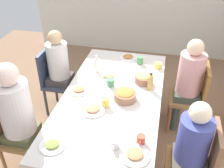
{
  "coord_description": "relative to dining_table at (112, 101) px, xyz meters",
  "views": [
    {
      "loc": [
        2.2,
        0.48,
        2.37
      ],
      "look_at": [
        0.0,
        0.0,
        0.87
      ],
      "focal_mm": 42.1,
      "sensor_mm": 36.0,
      "label": 1
    }
  ],
  "objects": [
    {
      "name": "ground_plane",
      "position": [
        0.0,
        0.0,
        -0.66
      ],
      "size": [
        6.11,
        6.11,
        0.0
      ],
      "primitive_type": "plane",
      "color": "#866349"
    },
    {
      "name": "dining_table",
      "position": [
        0.0,
        0.0,
        0.0
      ],
      "size": [
        2.07,
        1.03,
        0.72
      ],
      "color": "silver",
      "rests_on": "ground_plane"
    },
    {
      "name": "chair_0",
      "position": [
        0.52,
        -0.9,
        -0.14
      ],
      "size": [
        0.4,
        0.4,
        0.9
      ],
      "color": "olive",
      "rests_on": "ground_plane"
    },
    {
      "name": "person_0",
      "position": [
        0.52,
        -0.81,
        0.12
      ],
      "size": [
        0.32,
        0.32,
        1.3
      ],
      "color": "brown",
      "rests_on": "ground_plane"
    },
    {
      "name": "chair_1",
      "position": [
        0.52,
        0.9,
        -0.14
      ],
      "size": [
        0.4,
        0.4,
        0.9
      ],
      "color": "olive",
      "rests_on": "ground_plane"
    },
    {
      "name": "person_1",
      "position": [
        0.52,
        0.8,
        0.03
      ],
      "size": [
        0.3,
        0.3,
        1.15
      ],
      "color": "#3E3839",
      "rests_on": "ground_plane"
    },
    {
      "name": "chair_2",
      "position": [
        -0.52,
        0.9,
        -0.14
      ],
      "size": [
        0.4,
        0.4,
        0.9
      ],
      "color": "olive",
      "rests_on": "ground_plane"
    },
    {
      "name": "person_2",
      "position": [
        -0.52,
        0.81,
        0.07
      ],
      "size": [
        0.3,
        0.3,
        1.22
      ],
      "color": "#354845",
      "rests_on": "ground_plane"
    },
    {
      "name": "chair_3",
      "position": [
        -0.52,
        -0.9,
        -0.14
      ],
      "size": [
        0.4,
        0.4,
        0.9
      ],
      "color": "#33394C",
      "rests_on": "ground_plane"
    },
    {
      "name": "person_3",
      "position": [
        -0.52,
        -0.8,
        0.04
      ],
      "size": [
        0.3,
        0.3,
        1.18
      ],
      "color": "#413746",
      "rests_on": "ground_plane"
    },
    {
      "name": "plate_0",
      "position": [
        -0.35,
        -0.11,
        0.08
      ],
      "size": [
        0.2,
        0.2,
        0.04
      ],
      "color": "white",
      "rests_on": "dining_table"
    },
    {
      "name": "plate_1",
      "position": [
        0.8,
        -0.34,
        0.08
      ],
      "size": [
        0.22,
        0.22,
        0.04
      ],
      "color": "white",
      "rests_on": "dining_table"
    },
    {
      "name": "plate_2",
      "position": [
        0.28,
        -0.13,
        0.08
      ],
      "size": [
        0.25,
        0.25,
        0.04
      ],
      "color": "silver",
      "rests_on": "dining_table"
    },
    {
      "name": "plate_3",
      "position": [
        -0.87,
        0.03,
        0.08
      ],
      "size": [
        0.24,
        0.24,
        0.04
      ],
      "color": "silver",
      "rests_on": "dining_table"
    },
    {
      "name": "plate_4",
      "position": [
        0.76,
        0.35,
        0.08
      ],
      "size": [
        0.25,
        0.25,
        0.04
      ],
      "color": "silver",
      "rests_on": "dining_table"
    },
    {
      "name": "plate_5",
      "position": [
        -0.01,
        -0.37,
        0.08
      ],
      "size": [
        0.22,
        0.22,
        0.04
      ],
      "color": "#EBE5CA",
      "rests_on": "dining_table"
    },
    {
      "name": "bowl_0",
      "position": [
        -0.33,
        0.29,
        0.12
      ],
      "size": [
        0.19,
        0.19,
        0.1
      ],
      "color": "#92634E",
      "rests_on": "dining_table"
    },
    {
      "name": "bowl_1",
      "position": [
        0.03,
        0.15,
        0.12
      ],
      "size": [
        0.23,
        0.23,
        0.1
      ],
      "color": "#95654C",
      "rests_on": "dining_table"
    },
    {
      "name": "cup_0",
      "position": [
        0.19,
        -0.03,
        0.12
      ],
      "size": [
        0.11,
        0.08,
        0.09
      ],
      "color": "#E5CE50",
      "rests_on": "dining_table"
    },
    {
      "name": "cup_1",
      "position": [
        0.61,
        0.38,
        0.11
      ],
      "size": [
        0.11,
        0.07,
        0.08
      ],
      "color": "#CE4B34",
      "rests_on": "dining_table"
    },
    {
      "name": "cup_2",
      "position": [
        -0.18,
        -0.05,
        0.11
      ],
      "size": [
        0.11,
        0.08,
        0.08
      ],
      "color": "#4B925D",
      "rests_on": "dining_table"
    },
    {
      "name": "cup_3",
      "position": [
        0.7,
        0.18,
        0.11
      ],
      "size": [
        0.11,
        0.07,
        0.08
      ],
      "color": "white",
      "rests_on": "dining_table"
    },
    {
      "name": "cup_4",
      "position": [
        -0.69,
        0.44,
        0.11
      ],
      "size": [
        0.12,
        0.09,
        0.07
      ],
      "color": "#E6CD51",
      "rests_on": "dining_table"
    },
    {
      "name": "cup_5",
      "position": [
        -0.75,
        0.2,
        0.12
      ],
      "size": [
        0.11,
        0.08,
        0.1
      ],
      "color": "#519257",
      "rests_on": "dining_table"
    },
    {
      "name": "bottle_0",
      "position": [
        -0.44,
        -0.28,
        0.17
      ],
      "size": [
        0.05,
        0.05,
        0.22
      ],
      "color": "silver",
      "rests_on": "dining_table"
    },
    {
      "name": "bottle_1",
      "position": [
        -0.21,
        0.38,
        0.17
      ],
      "size": [
        0.06,
        0.06,
        0.21
      ],
      "color": "tan",
      "rests_on": "dining_table"
    }
  ]
}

